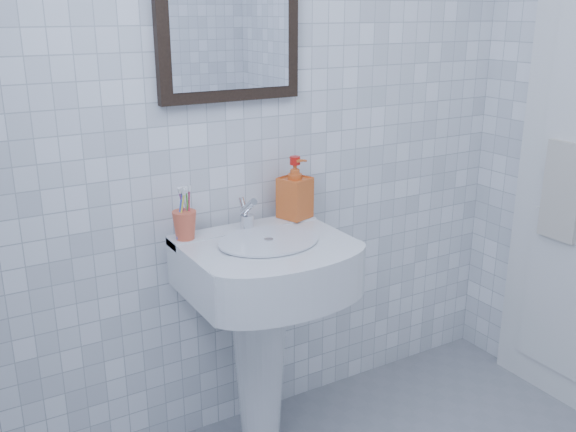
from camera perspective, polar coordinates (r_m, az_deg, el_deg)
wall_back at (r=2.25m, az=-2.40°, el=10.71°), size 2.20×0.02×2.50m
washbasin at (r=2.22m, az=-2.34°, el=-8.31°), size 0.54×0.39×0.82m
faucet at (r=2.18m, az=-3.66°, el=0.04°), size 0.05×0.11×0.12m
toothbrush_cup at (r=2.10m, az=-9.17°, el=-0.81°), size 0.10×0.10×0.09m
soap_dispenser at (r=2.28m, az=0.62°, el=2.51°), size 0.13×0.13×0.22m
wall_mirror at (r=2.16m, az=-5.29°, el=18.32°), size 0.50×0.04×0.62m
towel_ring at (r=2.63m, az=23.95°, el=5.83°), size 0.01×0.18×0.18m
hand_towel at (r=2.66m, az=23.21°, el=2.01°), size 0.03×0.16×0.38m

